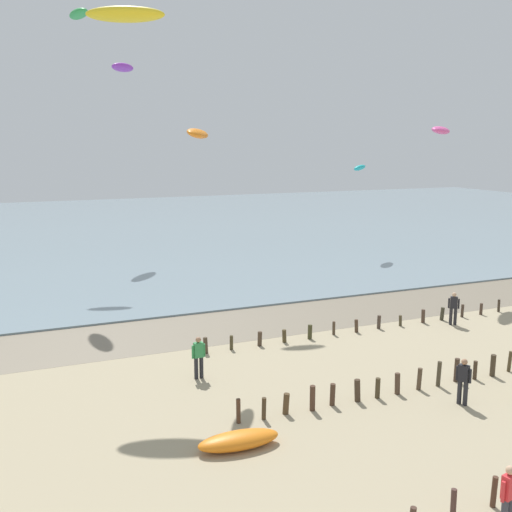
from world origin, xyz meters
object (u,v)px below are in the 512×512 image
Objects in this scene: person_mid_beach at (508,496)px; kite_aloft_3 at (360,168)px; kite_aloft_2 at (123,67)px; kite_aloft_8 at (79,14)px; kite_aloft_12 at (198,133)px; person_left_flank at (463,380)px; person_trailing_behind at (454,307)px; kite_aloft_4 at (125,14)px; grounded_kite at (239,440)px; kite_aloft_1 at (441,130)px; person_far_down_beach at (199,356)px.

kite_aloft_3 reaches higher than person_mid_beach.
kite_aloft_8 is (-4.79, -11.53, 1.67)m from kite_aloft_2.
kite_aloft_2 reaches higher than kite_aloft_12.
person_left_flank is 30.27m from kite_aloft_3.
kite_aloft_8 is at bearing 100.17° from person_mid_beach.
kite_aloft_2 reaches higher than person_trailing_behind.
kite_aloft_4 is at bearing -108.60° from kite_aloft_12.
person_trailing_behind is at bearing 51.30° from person_left_flank.
person_left_flank is at bearing 72.13° from kite_aloft_12.
kite_aloft_1 is (19.10, 14.67, 9.70)m from grounded_kite.
person_far_down_beach is 22.40m from kite_aloft_1.
kite_aloft_8 reaches higher than person_far_down_beach.
kite_aloft_4 is (-1.32, 5.35, 13.66)m from person_far_down_beach.
person_trailing_behind is 33.12m from kite_aloft_2.
kite_aloft_12 is at bearing 34.04° from kite_aloft_2.
person_mid_beach is at bearing 17.28° from kite_aloft_1.
kite_aloft_2 is 27.76m from kite_aloft_12.
kite_aloft_2 is (-0.64, 41.80, 14.29)m from person_mid_beach.
person_left_flank is 10.08m from person_trailing_behind.
grounded_kite is at bearing -0.26° from kite_aloft_1.
person_mid_beach reaches higher than grounded_kite.
kite_aloft_1 is 23.19m from kite_aloft_8.
person_far_down_beach is 0.58× the size of kite_aloft_8.
kite_aloft_3 reaches higher than grounded_kite.
kite_aloft_2 reaches higher than kite_aloft_3.
person_far_down_beach is 0.60× the size of kite_aloft_1.
kite_aloft_1 is at bearing 55.06° from person_mid_beach.
kite_aloft_4 is at bearing -84.49° from grounded_kite.
kite_aloft_1 is (10.59, 14.82, 9.04)m from person_left_flank.
kite_aloft_4 is at bearing 103.82° from person_far_down_beach.
kite_aloft_8 is at bearing 145.05° from kite_aloft_3.
person_far_down_beach is 14.34m from person_trailing_behind.
kite_aloft_2 is 20.92m from kite_aloft_3.
kite_aloft_2 is at bearing -151.99° from kite_aloft_12.
kite_aloft_12 is (-19.50, -18.28, 2.39)m from kite_aloft_3.
kite_aloft_2 is 0.96× the size of kite_aloft_4.
kite_aloft_3 is at bearing -123.04° from kite_aloft_4.
person_trailing_behind is 0.60× the size of kite_aloft_1.
person_far_down_beach is 0.66× the size of grounded_kite.
kite_aloft_3 is 1.07× the size of kite_aloft_12.
kite_aloft_12 is at bearing 150.05° from kite_aloft_4.
person_left_flank is 20.03m from kite_aloft_4.
person_far_down_beach is 0.72× the size of kite_aloft_3.
kite_aloft_1 is (4.29, 6.95, 9.04)m from person_trailing_behind.
kite_aloft_8 is at bearing 111.47° from person_left_flank.
grounded_kite is 12.65m from kite_aloft_12.
grounded_kite is 25.97m from kite_aloft_1.
grounded_kite is 38.71m from kite_aloft_2.
kite_aloft_1 is at bearing 75.17° from kite_aloft_2.
person_mid_beach is 7.74m from grounded_kite.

